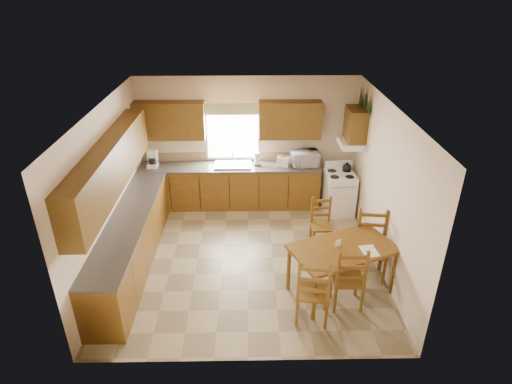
{
  "coord_description": "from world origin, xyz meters",
  "views": [
    {
      "loc": [
        0.04,
        -6.19,
        4.48
      ],
      "look_at": [
        0.15,
        0.3,
        1.15
      ],
      "focal_mm": 30.0,
      "sensor_mm": 36.0,
      "label": 1
    }
  ],
  "objects_px": {
    "chair_far_left": "(322,223)",
    "stove": "(339,194)",
    "chair_far_right": "(372,247)",
    "dining_table": "(341,269)",
    "microwave": "(305,158)",
    "chair_near_right": "(348,275)",
    "chair_near_left": "(313,288)"
  },
  "relations": [
    {
      "from": "chair_far_right",
      "to": "chair_far_left",
      "type": "bearing_deg",
      "value": 132.45
    },
    {
      "from": "dining_table",
      "to": "chair_near_left",
      "type": "distance_m",
      "value": 0.8
    },
    {
      "from": "stove",
      "to": "dining_table",
      "type": "height_order",
      "value": "stove"
    },
    {
      "from": "microwave",
      "to": "chair_near_right",
      "type": "xyz_separation_m",
      "value": [
        0.29,
        -3.15,
        -0.54
      ]
    },
    {
      "from": "chair_far_right",
      "to": "chair_near_right",
      "type": "bearing_deg",
      "value": -120.44
    },
    {
      "from": "chair_near_left",
      "to": "chair_far_right",
      "type": "xyz_separation_m",
      "value": [
        1.07,
        0.96,
        0.02
      ]
    },
    {
      "from": "stove",
      "to": "chair_near_left",
      "type": "bearing_deg",
      "value": -112.25
    },
    {
      "from": "microwave",
      "to": "chair_far_left",
      "type": "bearing_deg",
      "value": -89.74
    },
    {
      "from": "microwave",
      "to": "chair_far_left",
      "type": "relative_size",
      "value": 0.57
    },
    {
      "from": "stove",
      "to": "chair_near_left",
      "type": "xyz_separation_m",
      "value": [
        -0.96,
        -3.08,
        0.12
      ]
    },
    {
      "from": "dining_table",
      "to": "chair_near_right",
      "type": "distance_m",
      "value": 0.33
    },
    {
      "from": "microwave",
      "to": "chair_far_right",
      "type": "xyz_separation_m",
      "value": [
        0.81,
        -2.48,
        -0.51
      ]
    },
    {
      "from": "microwave",
      "to": "chair_near_left",
      "type": "relative_size",
      "value": 0.47
    },
    {
      "from": "chair_far_left",
      "to": "dining_table",
      "type": "bearing_deg",
      "value": -87.07
    },
    {
      "from": "dining_table",
      "to": "chair_near_right",
      "type": "bearing_deg",
      "value": -107.31
    },
    {
      "from": "stove",
      "to": "microwave",
      "type": "xyz_separation_m",
      "value": [
        -0.7,
        0.35,
        0.65
      ]
    },
    {
      "from": "chair_far_right",
      "to": "dining_table",
      "type": "bearing_deg",
      "value": -139.15
    },
    {
      "from": "dining_table",
      "to": "chair_near_left",
      "type": "bearing_deg",
      "value": -154.75
    },
    {
      "from": "microwave",
      "to": "chair_near_right",
      "type": "distance_m",
      "value": 3.21
    },
    {
      "from": "stove",
      "to": "chair_far_left",
      "type": "distance_m",
      "value": 1.32
    },
    {
      "from": "chair_near_left",
      "to": "chair_far_left",
      "type": "bearing_deg",
      "value": -93.52
    },
    {
      "from": "chair_far_left",
      "to": "stove",
      "type": "bearing_deg",
      "value": 64.19
    },
    {
      "from": "chair_near_right",
      "to": "chair_far_left",
      "type": "relative_size",
      "value": 1.19
    },
    {
      "from": "dining_table",
      "to": "chair_far_left",
      "type": "distance_m",
      "value": 1.3
    },
    {
      "from": "chair_far_left",
      "to": "chair_near_left",
      "type": "bearing_deg",
      "value": -104.05
    },
    {
      "from": "stove",
      "to": "chair_near_right",
      "type": "xyz_separation_m",
      "value": [
        -0.41,
        -2.8,
        0.11
      ]
    },
    {
      "from": "chair_far_right",
      "to": "stove",
      "type": "bearing_deg",
      "value": 100.31
    },
    {
      "from": "chair_near_right",
      "to": "chair_far_right",
      "type": "xyz_separation_m",
      "value": [
        0.52,
        0.67,
        0.03
      ]
    },
    {
      "from": "chair_near_right",
      "to": "chair_far_left",
      "type": "height_order",
      "value": "chair_near_right"
    },
    {
      "from": "chair_far_right",
      "to": "chair_near_left",
      "type": "bearing_deg",
      "value": -130.82
    },
    {
      "from": "chair_near_left",
      "to": "chair_far_right",
      "type": "distance_m",
      "value": 1.43
    },
    {
      "from": "chair_near_right",
      "to": "microwave",
      "type": "bearing_deg",
      "value": -84.26
    }
  ]
}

